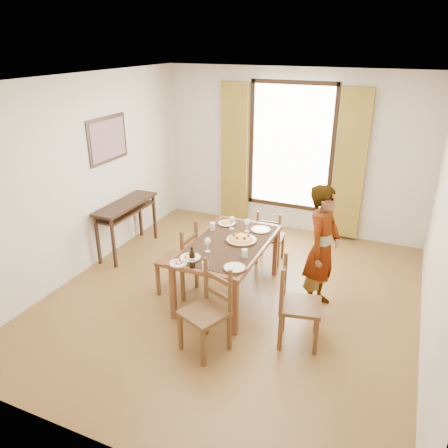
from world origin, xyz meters
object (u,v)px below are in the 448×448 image
at_px(dining_table, 229,248).
at_px(man, 322,249).
at_px(console_table, 126,210).
at_px(pasta_platter, 241,237).

distance_m(dining_table, man, 1.14).
bearing_deg(dining_table, man, 11.17).
bearing_deg(man, dining_table, 112.71).
relative_size(console_table, dining_table, 0.75).
height_order(console_table, dining_table, console_table).
xyz_separation_m(dining_table, pasta_platter, (0.12, 0.10, 0.12)).
bearing_deg(man, console_table, 95.04).
xyz_separation_m(man, pasta_platter, (-0.99, -0.12, 0.01)).
relative_size(man, pasta_platter, 3.96).
distance_m(man, pasta_platter, 1.00).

